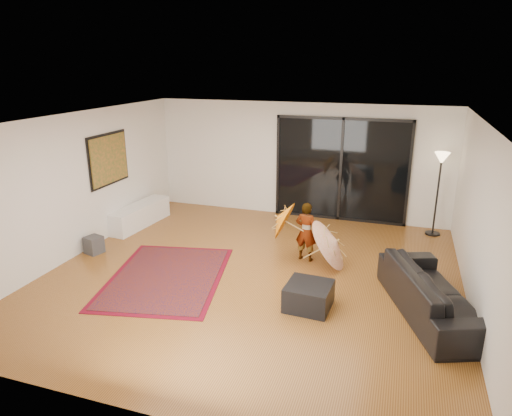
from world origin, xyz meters
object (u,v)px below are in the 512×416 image
at_px(ottoman, 309,296).
at_px(media_console, 140,215).
at_px(child, 306,232).
at_px(sofa, 434,292).

bearing_deg(ottoman, media_console, 151.51).
distance_m(media_console, ottoman, 5.03).
bearing_deg(child, media_console, -0.39).
relative_size(media_console, sofa, 0.74).
distance_m(ottoman, child, 1.80).
bearing_deg(media_console, sofa, -12.72).
relative_size(sofa, ottoman, 3.55).
bearing_deg(ottoman, child, 103.83).
distance_m(media_console, sofa, 6.52).
bearing_deg(media_console, child, -4.55).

